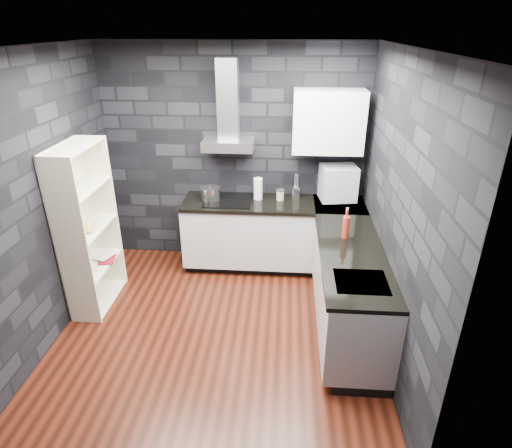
# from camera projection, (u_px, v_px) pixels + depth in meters

# --- Properties ---
(ground) EXTENTS (3.20, 3.20, 0.00)m
(ground) POSITION_uv_depth(u_px,v_px,m) (219.00, 329.00, 4.42)
(ground) COLOR #41170C
(ceiling) EXTENTS (3.20, 3.20, 0.00)m
(ceiling) POSITION_uv_depth(u_px,v_px,m) (206.00, 47.00, 3.26)
(ceiling) COLOR white
(wall_back) EXTENTS (3.20, 0.05, 2.70)m
(wall_back) POSITION_uv_depth(u_px,v_px,m) (235.00, 157.00, 5.30)
(wall_back) COLOR black
(wall_back) RESTS_ON ground
(wall_front) EXTENTS (3.20, 0.05, 2.70)m
(wall_front) POSITION_uv_depth(u_px,v_px,m) (166.00, 324.00, 2.37)
(wall_front) COLOR black
(wall_front) RESTS_ON ground
(wall_left) EXTENTS (0.05, 3.20, 2.70)m
(wall_left) POSITION_uv_depth(u_px,v_px,m) (40.00, 204.00, 3.95)
(wall_left) COLOR black
(wall_left) RESTS_ON ground
(wall_right) EXTENTS (0.05, 3.20, 2.70)m
(wall_right) POSITION_uv_depth(u_px,v_px,m) (398.00, 214.00, 3.73)
(wall_right) COLOR black
(wall_right) RESTS_ON ground
(toekick_back) EXTENTS (2.18, 0.50, 0.10)m
(toekick_back) POSITION_uv_depth(u_px,v_px,m) (273.00, 261.00, 5.57)
(toekick_back) COLOR black
(toekick_back) RESTS_ON ground
(toekick_right) EXTENTS (0.50, 1.78, 0.10)m
(toekick_right) POSITION_uv_depth(u_px,v_px,m) (349.00, 325.00, 4.40)
(toekick_right) COLOR black
(toekick_right) RESTS_ON ground
(counter_back_cab) EXTENTS (2.20, 0.60, 0.76)m
(counter_back_cab) POSITION_uv_depth(u_px,v_px,m) (273.00, 233.00, 5.35)
(counter_back_cab) COLOR silver
(counter_back_cab) RESTS_ON ground
(counter_right_cab) EXTENTS (0.60, 1.80, 0.76)m
(counter_right_cab) POSITION_uv_depth(u_px,v_px,m) (349.00, 290.00, 4.21)
(counter_right_cab) COLOR silver
(counter_right_cab) RESTS_ON ground
(counter_back_top) EXTENTS (2.20, 0.62, 0.04)m
(counter_back_top) POSITION_uv_depth(u_px,v_px,m) (273.00, 204.00, 5.17)
(counter_back_top) COLOR black
(counter_back_top) RESTS_ON counter_back_cab
(counter_right_top) EXTENTS (0.62, 1.80, 0.04)m
(counter_right_top) POSITION_uv_depth(u_px,v_px,m) (352.00, 254.00, 4.04)
(counter_right_top) COLOR black
(counter_right_top) RESTS_ON counter_right_cab
(counter_corner_top) EXTENTS (0.62, 0.62, 0.04)m
(counter_corner_top) POSITION_uv_depth(u_px,v_px,m) (340.00, 205.00, 5.13)
(counter_corner_top) COLOR black
(counter_corner_top) RESTS_ON counter_right_cab
(hood_body) EXTENTS (0.60, 0.34, 0.12)m
(hood_body) POSITION_uv_depth(u_px,v_px,m) (228.00, 145.00, 5.04)
(hood_body) COLOR #B9B8BD
(hood_body) RESTS_ON wall_back
(hood_chimney) EXTENTS (0.24, 0.20, 0.90)m
(hood_chimney) POSITION_uv_depth(u_px,v_px,m) (228.00, 99.00, 4.89)
(hood_chimney) COLOR #B9B8BD
(hood_chimney) RESTS_ON hood_body
(upper_cabinet) EXTENTS (0.80, 0.35, 0.70)m
(upper_cabinet) POSITION_uv_depth(u_px,v_px,m) (328.00, 122.00, 4.84)
(upper_cabinet) COLOR white
(upper_cabinet) RESTS_ON wall_back
(cooktop) EXTENTS (0.58, 0.50, 0.01)m
(cooktop) POSITION_uv_depth(u_px,v_px,m) (228.00, 200.00, 5.20)
(cooktop) COLOR black
(cooktop) RESTS_ON counter_back_top
(sink_rim) EXTENTS (0.44, 0.40, 0.01)m
(sink_rim) POSITION_uv_depth(u_px,v_px,m) (361.00, 282.00, 3.59)
(sink_rim) COLOR #B9B8BD
(sink_rim) RESTS_ON counter_right_top
(pot) EXTENTS (0.26, 0.26, 0.14)m
(pot) POSITION_uv_depth(u_px,v_px,m) (210.00, 194.00, 5.20)
(pot) COLOR silver
(pot) RESTS_ON cooktop
(glass_vase) EXTENTS (0.13, 0.13, 0.26)m
(glass_vase) POSITION_uv_depth(u_px,v_px,m) (258.00, 189.00, 5.21)
(glass_vase) COLOR white
(glass_vase) RESTS_ON counter_back_top
(storage_jar) EXTENTS (0.11, 0.11, 0.12)m
(storage_jar) POSITION_uv_depth(u_px,v_px,m) (280.00, 195.00, 5.21)
(storage_jar) COLOR tan
(storage_jar) RESTS_ON counter_back_top
(utensil_crock) EXTENTS (0.13, 0.13, 0.14)m
(utensil_crock) POSITION_uv_depth(u_px,v_px,m) (296.00, 193.00, 5.25)
(utensil_crock) COLOR silver
(utensil_crock) RESTS_ON counter_back_top
(appliance_garage) EXTENTS (0.46, 0.38, 0.42)m
(appliance_garage) POSITION_uv_depth(u_px,v_px,m) (338.00, 183.00, 5.13)
(appliance_garage) COLOR #B2B4BA
(appliance_garage) RESTS_ON counter_back_top
(red_bottle) EXTENTS (0.09, 0.09, 0.23)m
(red_bottle) POSITION_uv_depth(u_px,v_px,m) (346.00, 227.00, 4.27)
(red_bottle) COLOR #A12A1B
(red_bottle) RESTS_ON counter_right_top
(bookshelf) EXTENTS (0.48, 0.85, 1.80)m
(bookshelf) POSITION_uv_depth(u_px,v_px,m) (88.00, 229.00, 4.49)
(bookshelf) COLOR beige
(bookshelf) RESTS_ON ground
(fruit_bowl) EXTENTS (0.31, 0.31, 0.06)m
(fruit_bowl) POSITION_uv_depth(u_px,v_px,m) (85.00, 229.00, 4.42)
(fruit_bowl) COLOR silver
(fruit_bowl) RESTS_ON bookshelf
(book_red) EXTENTS (0.17, 0.06, 0.23)m
(book_red) POSITION_uv_depth(u_px,v_px,m) (98.00, 252.00, 4.72)
(book_red) COLOR maroon
(book_red) RESTS_ON bookshelf
(book_second) EXTENTS (0.16, 0.08, 0.22)m
(book_second) POSITION_uv_depth(u_px,v_px,m) (98.00, 246.00, 4.80)
(book_second) COLOR #B2B2B2
(book_second) RESTS_ON bookshelf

